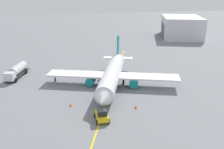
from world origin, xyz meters
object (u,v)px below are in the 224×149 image
(pushback_tug, at_px, (102,115))
(refueling_worker, at_px, (55,78))
(safety_cone_wingtip, at_px, (71,105))
(safety_cone_nose, at_px, (136,107))
(airplane, at_px, (112,75))
(fuel_tanker, at_px, (17,71))

(pushback_tug, distance_m, refueling_worker, 24.03)
(safety_cone_wingtip, bearing_deg, pushback_tug, 34.48)
(safety_cone_nose, xyz_separation_m, safety_cone_wingtip, (-3.92, -12.29, -0.02))
(airplane, xyz_separation_m, pushback_tug, (16.24, -5.79, -1.73))
(fuel_tanker, xyz_separation_m, pushback_tug, (28.29, 17.22, -0.72))
(safety_cone_nose, bearing_deg, fuel_tanker, -135.54)
(airplane, relative_size, safety_cone_wingtip, 55.97)
(airplane, relative_size, pushback_tug, 8.91)
(airplane, distance_m, refueling_worker, 14.95)
(pushback_tug, bearing_deg, refueling_worker, -161.83)
(fuel_tanker, xyz_separation_m, safety_cone_nose, (25.08, 24.61, -1.42))
(safety_cone_wingtip, bearing_deg, safety_cone_nose, 72.31)
(airplane, relative_size, fuel_tanker, 2.91)
(fuel_tanker, distance_m, safety_cone_wingtip, 24.53)
(fuel_tanker, xyz_separation_m, refueling_worker, (5.46, 9.72, -0.91))
(refueling_worker, distance_m, safety_cone_nose, 24.64)
(safety_cone_nose, height_order, safety_cone_wingtip, safety_cone_nose)
(fuel_tanker, relative_size, safety_cone_wingtip, 19.24)
(fuel_tanker, height_order, refueling_worker, fuel_tanker)
(pushback_tug, relative_size, refueling_worker, 2.13)
(fuel_tanker, bearing_deg, pushback_tug, 31.33)
(airplane, bearing_deg, pushback_tug, -19.62)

